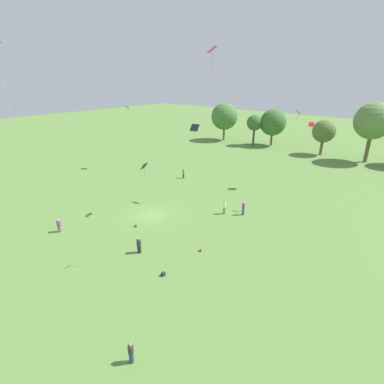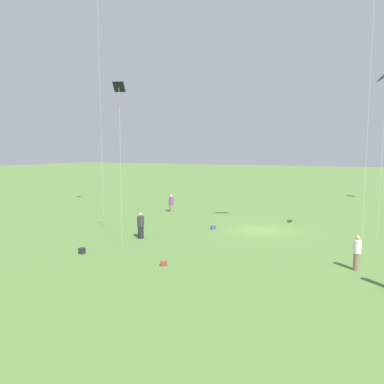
{
  "view_description": "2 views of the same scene",
  "coord_description": "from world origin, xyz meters",
  "px_view_note": "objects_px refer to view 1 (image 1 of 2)",
  "views": [
    {
      "loc": [
        28.08,
        -24.15,
        17.71
      ],
      "look_at": [
        8.17,
        -1.05,
        5.72
      ],
      "focal_mm": 28.0,
      "sensor_mm": 36.0,
      "label": 1
    },
    {
      "loc": [
        27.67,
        6.8,
        6.14
      ],
      "look_at": [
        4.85,
        -3.67,
        3.29
      ],
      "focal_mm": 35.0,
      "sensor_mm": 36.0,
      "label": 2
    }
  ],
  "objects_px": {
    "person_1": "(243,208)",
    "person_2": "(224,208)",
    "kite_5": "(212,56)",
    "picnic_bag_2": "(163,274)",
    "kite_6": "(310,130)",
    "kite_1": "(145,172)",
    "picnic_bag_0": "(136,226)",
    "picnic_bag_1": "(201,250)",
    "kite_4": "(298,115)",
    "person_4": "(59,226)",
    "person_0": "(131,353)",
    "person_3": "(139,245)",
    "person_5": "(183,174)",
    "kite_0": "(195,130)",
    "kite_3": "(128,110)"
  },
  "relations": [
    {
      "from": "kite_5",
      "to": "picnic_bag_0",
      "type": "relative_size",
      "value": 45.55
    },
    {
      "from": "picnic_bag_0",
      "to": "picnic_bag_1",
      "type": "xyz_separation_m",
      "value": [
        9.66,
        0.96,
        -0.02
      ]
    },
    {
      "from": "kite_0",
      "to": "kite_4",
      "type": "relative_size",
      "value": 0.89
    },
    {
      "from": "kite_4",
      "to": "picnic_bag_0",
      "type": "xyz_separation_m",
      "value": [
        -8.29,
        -26.44,
        -11.74
      ]
    },
    {
      "from": "person_5",
      "to": "person_0",
      "type": "bearing_deg",
      "value": 109.24
    },
    {
      "from": "person_2",
      "to": "kite_3",
      "type": "relative_size",
      "value": 0.15
    },
    {
      "from": "picnic_bag_0",
      "to": "person_3",
      "type": "bearing_deg",
      "value": -35.77
    },
    {
      "from": "person_0",
      "to": "kite_4",
      "type": "bearing_deg",
      "value": -154.83
    },
    {
      "from": "kite_3",
      "to": "person_3",
      "type": "bearing_deg",
      "value": -151.65
    },
    {
      "from": "person_2",
      "to": "kite_5",
      "type": "bearing_deg",
      "value": 144.4
    },
    {
      "from": "person_2",
      "to": "picnic_bag_1",
      "type": "height_order",
      "value": "person_2"
    },
    {
      "from": "person_1",
      "to": "kite_5",
      "type": "bearing_deg",
      "value": 55.29
    },
    {
      "from": "kite_0",
      "to": "picnic_bag_1",
      "type": "relative_size",
      "value": 27.33
    },
    {
      "from": "person_3",
      "to": "person_1",
      "type": "bearing_deg",
      "value": 159.99
    },
    {
      "from": "person_2",
      "to": "picnic_bag_2",
      "type": "bearing_deg",
      "value": -108.38
    },
    {
      "from": "kite_6",
      "to": "picnic_bag_0",
      "type": "bearing_deg",
      "value": -89.28
    },
    {
      "from": "kite_1",
      "to": "person_3",
      "type": "bearing_deg",
      "value": -68.05
    },
    {
      "from": "person_5",
      "to": "picnic_bag_0",
      "type": "height_order",
      "value": "person_5"
    },
    {
      "from": "kite_6",
      "to": "person_0",
      "type": "bearing_deg",
      "value": -51.88
    },
    {
      "from": "person_0",
      "to": "person_2",
      "type": "xyz_separation_m",
      "value": [
        -8.45,
        22.62,
        0.1
      ]
    },
    {
      "from": "kite_6",
      "to": "picnic_bag_0",
      "type": "height_order",
      "value": "kite_6"
    },
    {
      "from": "person_4",
      "to": "kite_0",
      "type": "relative_size",
      "value": 0.15
    },
    {
      "from": "person_0",
      "to": "kite_5",
      "type": "xyz_separation_m",
      "value": [
        -11.27,
        22.82,
        18.92
      ]
    },
    {
      "from": "person_0",
      "to": "person_3",
      "type": "height_order",
      "value": "person_3"
    },
    {
      "from": "person_1",
      "to": "picnic_bag_1",
      "type": "height_order",
      "value": "person_1"
    },
    {
      "from": "kite_5",
      "to": "picnic_bag_0",
      "type": "bearing_deg",
      "value": 3.95
    },
    {
      "from": "person_5",
      "to": "picnic_bag_1",
      "type": "height_order",
      "value": "person_5"
    },
    {
      "from": "kite_1",
      "to": "picnic_bag_0",
      "type": "xyz_separation_m",
      "value": [
        -6.77,
        3.73,
        -9.35
      ]
    },
    {
      "from": "kite_6",
      "to": "picnic_bag_2",
      "type": "height_order",
      "value": "kite_6"
    },
    {
      "from": "person_1",
      "to": "kite_1",
      "type": "bearing_deg",
      "value": 125.93
    },
    {
      "from": "person_2",
      "to": "kite_4",
      "type": "distance_m",
      "value": 19.65
    },
    {
      "from": "person_4",
      "to": "kite_4",
      "type": "height_order",
      "value": "kite_4"
    },
    {
      "from": "kite_4",
      "to": "picnic_bag_0",
      "type": "relative_size",
      "value": 27.64
    },
    {
      "from": "kite_3",
      "to": "picnic_bag_0",
      "type": "distance_m",
      "value": 28.85
    },
    {
      "from": "kite_5",
      "to": "kite_3",
      "type": "bearing_deg",
      "value": -81.5
    },
    {
      "from": "person_2",
      "to": "person_3",
      "type": "relative_size",
      "value": 1.01
    },
    {
      "from": "kite_1",
      "to": "picnic_bag_0",
      "type": "distance_m",
      "value": 12.13
    },
    {
      "from": "person_1",
      "to": "person_2",
      "type": "bearing_deg",
      "value": 75.07
    },
    {
      "from": "kite_3",
      "to": "picnic_bag_2",
      "type": "xyz_separation_m",
      "value": [
        30.65,
        -20.83,
        -11.22
      ]
    },
    {
      "from": "kite_5",
      "to": "person_5",
      "type": "bearing_deg",
      "value": -100.67
    },
    {
      "from": "person_4",
      "to": "kite_1",
      "type": "height_order",
      "value": "kite_1"
    },
    {
      "from": "kite_5",
      "to": "person_2",
      "type": "bearing_deg",
      "value": 107.6
    },
    {
      "from": "person_5",
      "to": "kite_4",
      "type": "distance_m",
      "value": 21.58
    },
    {
      "from": "person_3",
      "to": "picnic_bag_0",
      "type": "xyz_separation_m",
      "value": [
        -4.87,
        3.51,
        -0.74
      ]
    },
    {
      "from": "kite_0",
      "to": "kite_5",
      "type": "height_order",
      "value": "kite_5"
    },
    {
      "from": "person_5",
      "to": "picnic_bag_2",
      "type": "relative_size",
      "value": 5.06
    },
    {
      "from": "person_3",
      "to": "person_4",
      "type": "height_order",
      "value": "person_3"
    },
    {
      "from": "person_0",
      "to": "person_3",
      "type": "distance_m",
      "value": 13.17
    },
    {
      "from": "kite_5",
      "to": "picnic_bag_2",
      "type": "distance_m",
      "value": 25.48
    },
    {
      "from": "kite_4",
      "to": "person_4",
      "type": "bearing_deg",
      "value": 168.8
    }
  ]
}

